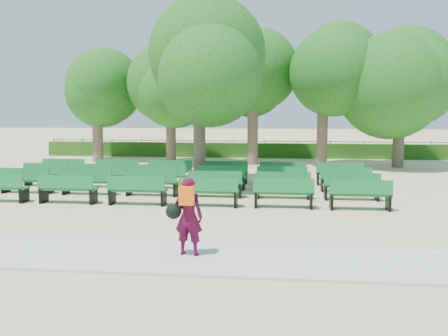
{
  "coord_description": "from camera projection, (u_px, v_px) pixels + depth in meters",
  "views": [
    {
      "loc": [
        2.03,
        -17.01,
        3.01
      ],
      "look_at": [
        0.16,
        -1.0,
        1.1
      ],
      "focal_mm": 40.0,
      "sensor_mm": 36.0,
      "label": 1
    }
  ],
  "objects": [
    {
      "name": "ground",
      "position": [
        223.0,
        196.0,
        17.36
      ],
      "size": [
        120.0,
        120.0,
        0.0
      ],
      "primitive_type": "plane",
      "color": "#C8B284"
    },
    {
      "name": "paving",
      "position": [
        179.0,
        257.0,
        10.06
      ],
      "size": [
        30.0,
        2.2,
        0.06
      ],
      "primitive_type": "cube",
      "color": "beige",
      "rests_on": "ground"
    },
    {
      "name": "curb",
      "position": [
        190.0,
        242.0,
        11.19
      ],
      "size": [
        30.0,
        0.12,
        0.1
      ],
      "primitive_type": "cube",
      "color": "silver",
      "rests_on": "ground"
    },
    {
      "name": "hedge",
      "position": [
        249.0,
        150.0,
        31.12
      ],
      "size": [
        26.0,
        0.7,
        0.9
      ],
      "primitive_type": "cube",
      "color": "#265616",
      "rests_on": "ground"
    },
    {
      "name": "fence",
      "position": [
        250.0,
        157.0,
        31.57
      ],
      "size": [
        26.0,
        0.1,
        1.02
      ],
      "primitive_type": null,
      "color": "black",
      "rests_on": "ground"
    },
    {
      "name": "tree_line",
      "position": [
        244.0,
        164.0,
        27.23
      ],
      "size": [
        21.8,
        6.8,
        7.04
      ],
      "primitive_type": null,
      "color": "#20651B",
      "rests_on": "ground"
    },
    {
      "name": "bench_array",
      "position": [
        188.0,
        190.0,
        18.09
      ],
      "size": [
        1.85,
        0.62,
        1.16
      ],
      "rotation": [
        0.0,
        0.0,
        -0.03
      ],
      "color": "#13702F",
      "rests_on": "ground"
    },
    {
      "name": "tree_among",
      "position": [
        199.0,
        72.0,
        18.62
      ],
      "size": [
        4.51,
        4.51,
        6.44
      ],
      "color": "brown",
      "rests_on": "ground"
    },
    {
      "name": "person",
      "position": [
        187.0,
        215.0,
        10.05
      ],
      "size": [
        0.77,
        0.48,
        1.59
      ],
      "rotation": [
        0.0,
        0.0,
        3.02
      ],
      "color": "#450924",
      "rests_on": "ground"
    }
  ]
}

